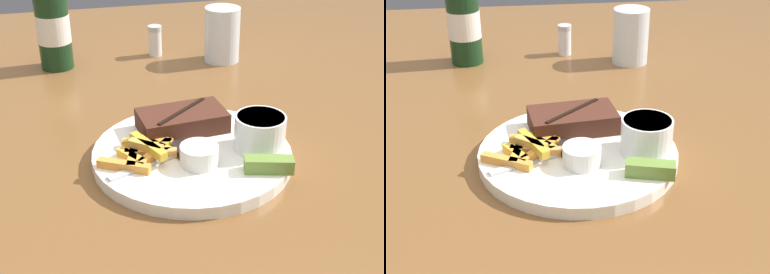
% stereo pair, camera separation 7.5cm
% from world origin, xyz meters
% --- Properties ---
extents(dining_table, '(1.56, 1.71, 0.75)m').
position_xyz_m(dining_table, '(0.00, 0.00, 0.70)').
color(dining_table, brown).
rests_on(dining_table, ground_plane).
extents(dinner_plate, '(0.28, 0.28, 0.02)m').
position_xyz_m(dinner_plate, '(0.00, 0.00, 0.76)').
color(dinner_plate, white).
rests_on(dinner_plate, dining_table).
extents(steak_portion, '(0.14, 0.09, 0.03)m').
position_xyz_m(steak_portion, '(0.00, 0.06, 0.79)').
color(steak_portion, '#472319').
rests_on(steak_portion, dinner_plate).
extents(fries_pile, '(0.11, 0.10, 0.02)m').
position_xyz_m(fries_pile, '(-0.07, -0.00, 0.78)').
color(fries_pile, gold).
rests_on(fries_pile, dinner_plate).
extents(coleslaw_cup, '(0.07, 0.07, 0.05)m').
position_xyz_m(coleslaw_cup, '(0.09, -0.02, 0.80)').
color(coleslaw_cup, white).
rests_on(coleslaw_cup, dinner_plate).
extents(dipping_sauce_cup, '(0.05, 0.05, 0.03)m').
position_xyz_m(dipping_sauce_cup, '(0.00, -0.04, 0.79)').
color(dipping_sauce_cup, silver).
rests_on(dipping_sauce_cup, dinner_plate).
extents(pickle_spear, '(0.07, 0.04, 0.02)m').
position_xyz_m(pickle_spear, '(0.09, -0.08, 0.78)').
color(pickle_spear, olive).
rests_on(pickle_spear, dinner_plate).
extents(fork_utensil, '(0.13, 0.06, 0.00)m').
position_xyz_m(fork_utensil, '(-0.07, -0.03, 0.77)').
color(fork_utensil, '#B7B7BC').
rests_on(fork_utensil, dinner_plate).
extents(knife_utensil, '(0.04, 0.17, 0.01)m').
position_xyz_m(knife_utensil, '(-0.02, 0.03, 0.77)').
color(knife_utensil, '#B7B7BC').
rests_on(knife_utensil, dinner_plate).
extents(beer_bottle, '(0.07, 0.07, 0.24)m').
position_xyz_m(beer_bottle, '(-0.18, 0.42, 0.84)').
color(beer_bottle, '#143319').
rests_on(beer_bottle, dining_table).
extents(drinking_glass, '(0.07, 0.07, 0.11)m').
position_xyz_m(drinking_glass, '(0.16, 0.38, 0.81)').
color(drinking_glass, silver).
rests_on(drinking_glass, dining_table).
extents(salt_shaker, '(0.03, 0.03, 0.07)m').
position_xyz_m(salt_shaker, '(0.03, 0.44, 0.78)').
color(salt_shaker, white).
rests_on(salt_shaker, dining_table).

